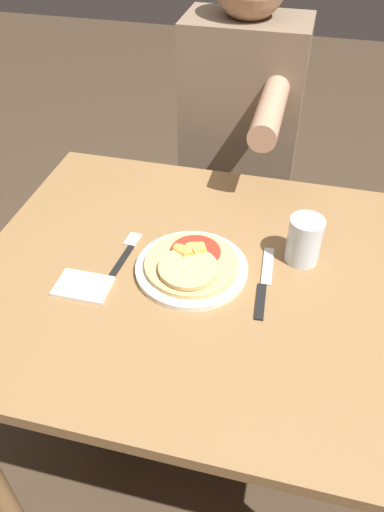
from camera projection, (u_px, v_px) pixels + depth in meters
name	position (u px, v px, depth m)	size (l,w,h in m)	color
ground_plane	(205.00, 443.00, 1.55)	(8.00, 8.00, 0.00)	#423323
dining_table	(210.00, 311.00, 1.15)	(1.04, 0.83, 0.72)	olive
plate	(192.00, 267.00, 1.08)	(0.24, 0.24, 0.01)	silver
pizza	(191.00, 262.00, 1.07)	(0.20, 0.20, 0.04)	tan
fork	(125.00, 254.00, 1.12)	(0.03, 0.18, 0.00)	black
knife	(264.00, 283.00, 1.05)	(0.03, 0.22, 0.00)	black
drinking_glass	(304.00, 240.00, 1.08)	(0.08, 0.08, 0.11)	silver
napkin	(83.00, 286.00, 1.04)	(0.11, 0.08, 0.01)	silver
person_diner	(241.00, 129.00, 1.58)	(0.36, 0.52, 1.24)	#2D2D38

